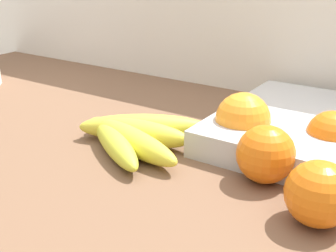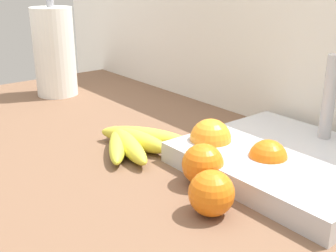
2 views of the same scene
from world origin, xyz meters
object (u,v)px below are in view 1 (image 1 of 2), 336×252
(banana_bunch, at_px, (133,135))
(orange_center, at_px, (240,119))
(orange_front, at_px, (266,154))
(orange_back_right, at_px, (332,136))
(orange_right, at_px, (319,194))

(banana_bunch, xyz_separation_m, orange_center, (0.12, 0.09, 0.02))
(orange_front, distance_m, orange_back_right, 0.12)
(orange_front, bearing_deg, orange_center, 131.05)
(orange_right, height_order, orange_front, orange_front)
(orange_center, height_order, orange_back_right, orange_center)
(orange_center, xyz_separation_m, orange_back_right, (0.12, 0.02, -0.01))
(orange_right, bearing_deg, banana_bunch, 170.28)
(banana_bunch, xyz_separation_m, orange_front, (0.20, 0.01, 0.02))
(orange_right, relative_size, orange_center, 0.87)
(banana_bunch, relative_size, orange_back_right, 2.96)
(orange_center, bearing_deg, orange_right, -42.67)
(orange_right, relative_size, orange_front, 0.97)
(orange_front, relative_size, orange_back_right, 1.05)
(banana_bunch, relative_size, orange_right, 2.92)
(banana_bunch, height_order, orange_right, orange_right)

